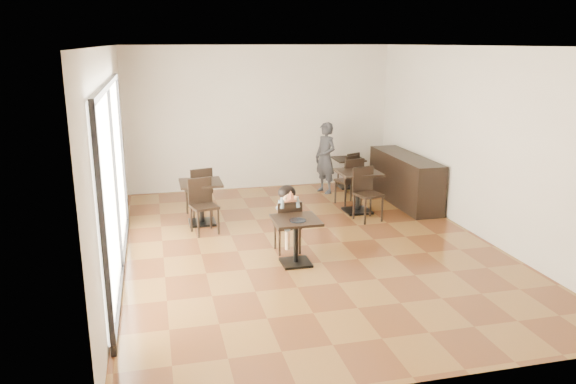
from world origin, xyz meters
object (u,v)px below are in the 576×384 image
object	(u,v)px
adult_patron	(325,158)
chair_mid_b	(368,195)
cafe_table_back	(348,173)
chair_left_b	(204,207)
chair_back_b	(357,175)
chair_back_a	(348,170)
child_chair	(287,226)
chair_mid_a	(348,181)
cafe_table_left	(201,203)
cafe_table_mid	(358,192)
child_table	(296,242)
chair_left_a	(199,191)
child	(287,219)

from	to	relation	value
adult_patron	chair_mid_b	distance (m)	2.17
adult_patron	cafe_table_back	distance (m)	0.84
chair_left_b	chair_back_b	world-z (taller)	chair_left_b
adult_patron	chair_back_a	world-z (taller)	adult_patron
child_chair	adult_patron	world-z (taller)	adult_patron
chair_mid_a	chair_back_a	distance (m)	1.45
cafe_table_left	chair_left_b	distance (m)	0.56
cafe_table_mid	chair_mid_a	bearing A→B (deg)	90.00
child_table	chair_left_a	size ratio (longest dim) A/B	0.75
cafe_table_mid	chair_mid_a	distance (m)	0.56
child	chair_back_a	xyz separation A→B (m)	(2.34, 3.69, -0.13)
chair_left_a	chair_left_b	xyz separation A→B (m)	(0.00, -1.10, 0.00)
child_chair	child	world-z (taller)	child
chair_mid_a	adult_patron	bearing A→B (deg)	-93.49
child	chair_mid_b	world-z (taller)	child
cafe_table_left	chair_mid_a	world-z (taller)	chair_mid_a
cafe_table_mid	cafe_table_left	distance (m)	3.06
chair_mid_b	child_chair	bearing A→B (deg)	-159.61
chair_left_a	child	bearing A→B (deg)	102.46
adult_patron	cafe_table_left	distance (m)	3.32
child	chair_back_b	world-z (taller)	child
cafe_table_back	child_chair	bearing A→B (deg)	-122.52
chair_back_a	cafe_table_mid	bearing A→B (deg)	51.57
child	chair_left_a	distance (m)	2.60
child_table	chair_left_b	size ratio (longest dim) A/B	0.75
chair_back_b	child	bearing A→B (deg)	-151.33
cafe_table_left	chair_left_a	xyz separation A→B (m)	(0.00, 0.55, 0.08)
cafe_table_left	chair_mid_b	size ratio (longest dim) A/B	0.80
chair_mid_b	chair_back_a	bearing A→B (deg)	66.13
chair_left_a	chair_back_a	world-z (taller)	chair_left_a
cafe_table_mid	cafe_table_back	size ratio (longest dim) A/B	1.21
chair_mid_b	chair_left_a	world-z (taller)	chair_mid_b
child_chair	chair_left_a	size ratio (longest dim) A/B	0.90
child_table	adult_patron	bearing A→B (deg)	66.70
child_chair	chair_mid_b	size ratio (longest dim) A/B	0.87
child_chair	chair_left_b	bearing A→B (deg)	-45.30
cafe_table_back	chair_mid_b	world-z (taller)	chair_mid_b
cafe_table_back	chair_back_b	world-z (taller)	chair_back_b
cafe_table_left	cafe_table_back	distance (m)	4.01
chair_mid_a	chair_left_a	world-z (taller)	chair_mid_a
child_table	chair_mid_b	xyz separation A→B (m)	(1.86, 1.77, 0.14)
chair_left_b	chair_left_a	bearing A→B (deg)	75.05
child_chair	cafe_table_back	distance (m)	4.35
child_chair	chair_left_b	size ratio (longest dim) A/B	0.90
child_chair	adult_patron	bearing A→B (deg)	-116.62
chair_mid_a	chair_back_b	distance (m)	0.93
cafe_table_back	chair_back_b	size ratio (longest dim) A/B	0.83
cafe_table_mid	chair_back_b	xyz separation A→B (m)	(0.48, 1.34, -0.00)
child	chair_left_b	size ratio (longest dim) A/B	1.13
child_chair	cafe_table_mid	size ratio (longest dim) A/B	1.04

